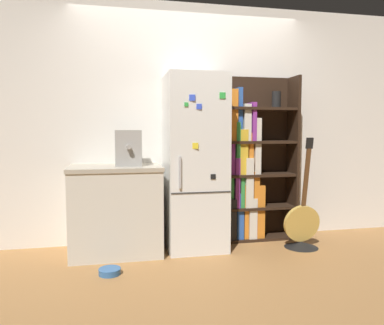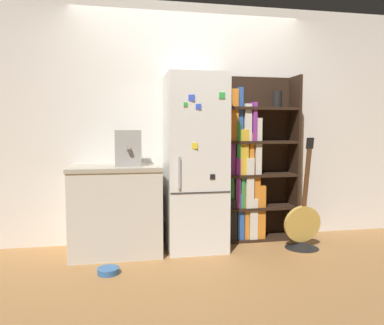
{
  "view_description": "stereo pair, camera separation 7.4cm",
  "coord_description": "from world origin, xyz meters",
  "px_view_note": "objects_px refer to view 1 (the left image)",
  "views": [
    {
      "loc": [
        -0.82,
        -3.62,
        1.21
      ],
      "look_at": [
        -0.02,
        0.15,
        0.89
      ],
      "focal_mm": 35.0,
      "sensor_mm": 36.0,
      "label": 1
    },
    {
      "loc": [
        -0.75,
        -3.63,
        1.21
      ],
      "look_at": [
        -0.02,
        0.15,
        0.89
      ],
      "focal_mm": 35.0,
      "sensor_mm": 36.0,
      "label": 2
    }
  ],
  "objects_px": {
    "espresso_machine": "(128,148)",
    "pet_bowl": "(110,271)",
    "refrigerator": "(194,163)",
    "bookshelf": "(249,167)",
    "guitar": "(302,232)"
  },
  "relations": [
    {
      "from": "espresso_machine",
      "to": "pet_bowl",
      "type": "bearing_deg",
      "value": -108.85
    },
    {
      "from": "refrigerator",
      "to": "bookshelf",
      "type": "bearing_deg",
      "value": 15.15
    },
    {
      "from": "guitar",
      "to": "refrigerator",
      "type": "bearing_deg",
      "value": 167.2
    },
    {
      "from": "refrigerator",
      "to": "bookshelf",
      "type": "height_order",
      "value": "bookshelf"
    },
    {
      "from": "refrigerator",
      "to": "espresso_machine",
      "type": "relative_size",
      "value": 5.1
    },
    {
      "from": "refrigerator",
      "to": "pet_bowl",
      "type": "relative_size",
      "value": 9.46
    },
    {
      "from": "refrigerator",
      "to": "guitar",
      "type": "xyz_separation_m",
      "value": [
        1.09,
        -0.25,
        -0.72
      ]
    },
    {
      "from": "refrigerator",
      "to": "bookshelf",
      "type": "distance_m",
      "value": 0.69
    },
    {
      "from": "pet_bowl",
      "to": "refrigerator",
      "type": "bearing_deg",
      "value": 34.38
    },
    {
      "from": "espresso_machine",
      "to": "pet_bowl",
      "type": "distance_m",
      "value": 1.18
    },
    {
      "from": "bookshelf",
      "to": "guitar",
      "type": "bearing_deg",
      "value": -44.9
    },
    {
      "from": "espresso_machine",
      "to": "guitar",
      "type": "bearing_deg",
      "value": -6.86
    },
    {
      "from": "bookshelf",
      "to": "pet_bowl",
      "type": "bearing_deg",
      "value": -153.22
    },
    {
      "from": "espresso_machine",
      "to": "refrigerator",
      "type": "bearing_deg",
      "value": 3.01
    },
    {
      "from": "bookshelf",
      "to": "guitar",
      "type": "relative_size",
      "value": 1.58
    }
  ]
}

